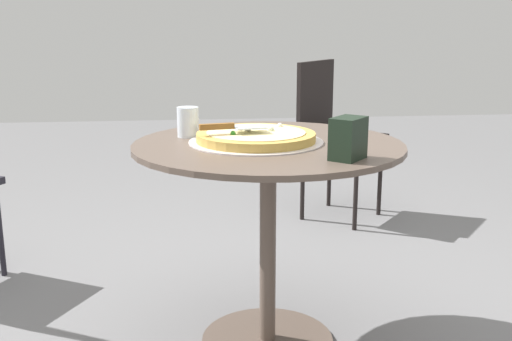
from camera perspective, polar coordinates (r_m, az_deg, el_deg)
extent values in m
cylinder|color=brown|center=(1.98, 1.14, 2.32)|extent=(0.87, 0.87, 0.02)
cylinder|color=brown|center=(2.07, 1.10, -7.03)|extent=(0.05, 0.05, 0.67)
cylinder|color=brown|center=(2.22, 1.05, -15.37)|extent=(0.45, 0.45, 0.02)
cylinder|color=silver|center=(1.98, 0.00, 2.68)|extent=(0.43, 0.43, 0.00)
cylinder|color=gold|center=(1.98, 0.00, 3.13)|extent=(0.38, 0.38, 0.03)
cylinder|color=beige|center=(1.98, 0.00, 3.56)|extent=(0.32, 0.32, 0.00)
sphere|color=#2A7521|center=(1.93, -2.14, 3.46)|extent=(0.02, 0.02, 0.02)
sphere|color=#EFF0C8|center=(2.00, -1.53, 3.85)|extent=(0.02, 0.02, 0.02)
sphere|color=silver|center=(2.00, 1.39, 3.84)|extent=(0.02, 0.02, 0.02)
sphere|color=white|center=(2.07, 2.23, 4.18)|extent=(0.02, 0.02, 0.02)
sphere|color=silver|center=(1.99, -0.78, 3.84)|extent=(0.02, 0.02, 0.02)
cube|color=silver|center=(1.95, -0.63, 4.03)|extent=(0.10, 0.11, 0.00)
cube|color=brown|center=(1.93, -3.64, 4.08)|extent=(0.04, 0.11, 0.02)
cylinder|color=silver|center=(2.08, -6.31, 4.48)|extent=(0.07, 0.07, 0.10)
cube|color=black|center=(1.75, 8.51, 2.95)|extent=(0.13, 0.12, 0.12)
cylinder|color=black|center=(2.89, -22.58, -5.14)|extent=(0.02, 0.02, 0.41)
cube|color=black|center=(3.44, 8.06, 2.99)|extent=(0.54, 0.54, 0.03)
cube|color=black|center=(3.49, 5.52, 6.78)|extent=(0.31, 0.26, 0.40)
cylinder|color=black|center=(3.57, 11.39, -0.63)|extent=(0.02, 0.02, 0.44)
cylinder|color=black|center=(3.28, 9.21, -1.79)|extent=(0.02, 0.02, 0.44)
cylinder|color=black|center=(3.70, 6.80, 0.05)|extent=(0.02, 0.02, 0.44)
cylinder|color=black|center=(3.42, 4.33, -1.00)|extent=(0.02, 0.02, 0.44)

